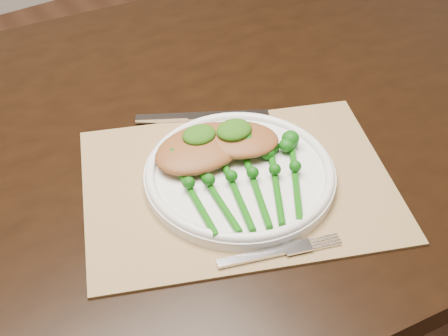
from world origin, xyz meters
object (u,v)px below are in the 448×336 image
dinner_plate (240,173)px  placemat (238,184)px  broccolini_bundle (246,190)px  chicken_fillet_left (201,148)px  dining_table (148,294)px

dinner_plate → placemat: bearing=-143.4°
broccolini_bundle → chicken_fillet_left: bearing=116.0°
chicken_fillet_left → broccolini_bundle: (0.01, -0.10, -0.01)m
dining_table → chicken_fillet_left: size_ratio=11.65×
dining_table → chicken_fillet_left: bearing=-46.5°
dinner_plate → broccolini_bundle: bearing=-113.0°
dining_table → broccolini_bundle: (0.08, -0.20, 0.40)m
placemat → chicken_fillet_left: 0.08m
placemat → broccolini_bundle: size_ratio=1.91×
dining_table → placemat: (0.10, -0.16, 0.37)m
dining_table → dinner_plate: size_ratio=6.17×
dining_table → dinner_plate: dinner_plate is taller
dining_table → dinner_plate: 0.43m
dinner_plate → chicken_fillet_left: size_ratio=1.89×
dining_table → chicken_fillet_left: chicken_fillet_left is taller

